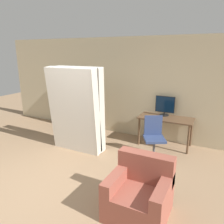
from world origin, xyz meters
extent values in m
plane|color=#937556|center=(0.00, 0.00, 0.00)|extent=(16.00, 16.00, 0.00)
cube|color=#C6B793|center=(0.00, 3.28, 1.35)|extent=(8.00, 0.06, 2.70)
cube|color=brown|center=(1.41, 2.94, 0.72)|extent=(1.32, 0.62, 0.03)
cylinder|color=brown|center=(0.81, 2.69, 0.35)|extent=(0.05, 0.05, 0.71)
cylinder|color=brown|center=(2.01, 2.69, 0.35)|extent=(0.05, 0.05, 0.71)
cylinder|color=brown|center=(0.81, 3.19, 0.35)|extent=(0.05, 0.05, 0.71)
cylinder|color=brown|center=(2.01, 3.19, 0.35)|extent=(0.05, 0.05, 0.71)
cylinder|color=black|center=(1.32, 3.12, 0.75)|extent=(0.23, 0.23, 0.02)
cylinder|color=black|center=(1.32, 3.12, 0.79)|extent=(0.04, 0.04, 0.08)
cube|color=black|center=(1.32, 3.12, 1.03)|extent=(0.49, 0.02, 0.42)
cube|color=#0A1E38|center=(1.32, 3.12, 1.03)|extent=(0.46, 0.03, 0.39)
cylinder|color=#4C4C51|center=(1.38, 2.10, 0.01)|extent=(0.52, 0.52, 0.03)
cylinder|color=#4C4C51|center=(1.38, 2.10, 0.24)|extent=(0.05, 0.05, 0.42)
cube|color=navy|center=(1.38, 2.10, 0.47)|extent=(0.60, 0.60, 0.05)
cube|color=navy|center=(1.28, 2.28, 0.72)|extent=(0.37, 0.22, 0.45)
cube|color=#2D2319|center=(-1.98, 3.11, 0.82)|extent=(0.02, 0.29, 1.64)
cube|color=#2D2319|center=(-1.39, 3.11, 0.82)|extent=(0.02, 0.29, 1.64)
cube|color=#2D2319|center=(-1.69, 3.24, 0.82)|extent=(0.60, 0.02, 1.64)
cube|color=#2D2319|center=(-1.69, 3.11, 0.01)|extent=(0.57, 0.25, 0.02)
cube|color=#2D2319|center=(-1.69, 3.11, 0.41)|extent=(0.57, 0.25, 0.02)
cube|color=#2D2319|center=(-1.69, 3.11, 0.82)|extent=(0.57, 0.25, 0.02)
cube|color=#2D2319|center=(-1.69, 3.11, 1.22)|extent=(0.57, 0.25, 0.02)
cube|color=#2D2319|center=(-1.69, 3.11, 1.63)|extent=(0.57, 0.25, 0.02)
cube|color=#232328|center=(-1.95, 3.09, 0.19)|extent=(0.02, 0.20, 0.34)
cube|color=teal|center=(-1.92, 3.10, 0.19)|extent=(0.04, 0.18, 0.34)
cube|color=#287A38|center=(-1.87, 3.07, 0.14)|extent=(0.04, 0.16, 0.25)
cube|color=gold|center=(-1.83, 3.14, 0.19)|extent=(0.02, 0.18, 0.35)
cube|color=brown|center=(-1.94, 3.08, 0.56)|extent=(0.04, 0.16, 0.28)
cube|color=#287A38|center=(-1.90, 3.10, 0.59)|extent=(0.03, 0.21, 0.33)
cube|color=#232328|center=(-1.87, 3.11, 0.57)|extent=(0.02, 0.19, 0.30)
cube|color=#1E4C9E|center=(-1.83, 3.11, 0.56)|extent=(0.04, 0.20, 0.27)
cube|color=red|center=(-1.80, 3.10, 0.55)|extent=(0.02, 0.19, 0.26)
cube|color=teal|center=(-1.76, 3.11, 0.56)|extent=(0.02, 0.21, 0.28)
cube|color=orange|center=(-1.74, 3.11, 0.57)|extent=(0.03, 0.15, 0.29)
cube|color=orange|center=(-1.71, 3.15, 0.54)|extent=(0.02, 0.16, 0.23)
cube|color=#7A2D84|center=(-1.95, 3.11, 0.97)|extent=(0.02, 0.18, 0.28)
cube|color=orange|center=(-1.91, 3.10, 0.98)|extent=(0.04, 0.16, 0.30)
cube|color=#1E4C9E|center=(-1.87, 3.15, 0.95)|extent=(0.02, 0.16, 0.25)
cube|color=#7A2D84|center=(-1.83, 3.12, 0.98)|extent=(0.04, 0.20, 0.30)
cube|color=silver|center=(-1.94, 3.10, 1.39)|extent=(0.04, 0.15, 0.31)
cube|color=#287A38|center=(-1.91, 3.11, 1.35)|extent=(0.03, 0.15, 0.24)
cube|color=teal|center=(-1.87, 3.12, 1.40)|extent=(0.04, 0.19, 0.34)
cube|color=gold|center=(-1.83, 3.14, 1.40)|extent=(0.03, 0.15, 0.33)
cube|color=#232328|center=(-1.80, 3.09, 1.40)|extent=(0.02, 0.15, 0.33)
cube|color=red|center=(-1.77, 3.14, 1.35)|extent=(0.02, 0.16, 0.24)
cube|color=silver|center=(-0.42, 1.65, 1.00)|extent=(1.24, 0.40, 2.00)
cube|color=beige|center=(0.20, 1.65, 1.00)|extent=(0.01, 0.40, 1.96)
cube|color=silver|center=(-0.42, 1.88, 1.00)|extent=(1.24, 0.28, 1.99)
cube|color=beige|center=(0.20, 1.88, 1.00)|extent=(0.01, 0.29, 1.95)
cube|color=#934C3D|center=(1.67, 0.31, 0.20)|extent=(0.85, 0.80, 0.40)
cube|color=#934C3D|center=(1.67, 0.61, 0.62)|extent=(0.85, 0.20, 0.45)
cube|color=#934C3D|center=(1.33, 0.31, 0.50)|extent=(0.16, 0.80, 0.20)
cube|color=#934C3D|center=(2.02, 0.31, 0.50)|extent=(0.16, 0.80, 0.20)
camera|label=1|loc=(2.55, -2.27, 2.31)|focal=35.00mm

